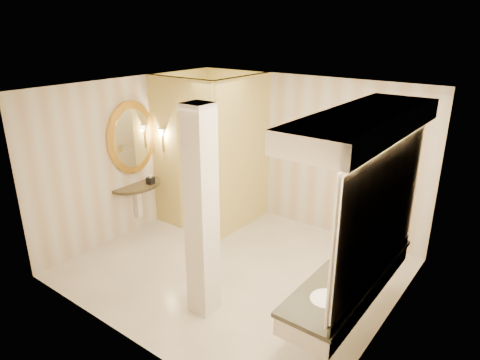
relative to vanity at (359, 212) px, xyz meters
name	(u,v)px	position (x,y,z in m)	size (l,w,h in m)	color
floor	(236,268)	(-1.98, 0.40, -1.63)	(4.50, 4.50, 0.00)	silver
ceiling	(235,89)	(-1.98, 0.40, 1.07)	(4.50, 4.50, 0.00)	silver
wall_back	(304,153)	(-1.98, 2.40, -0.28)	(4.50, 0.02, 2.70)	beige
wall_front	(122,239)	(-1.98, -1.60, -0.28)	(4.50, 0.02, 2.70)	beige
wall_left	(132,157)	(-4.23, 0.40, -0.28)	(0.02, 4.00, 2.70)	beige
wall_right	(394,229)	(0.27, 0.40, -0.28)	(0.02, 4.00, 2.70)	beige
toilet_closet	(219,154)	(-3.09, 1.37, -0.24)	(1.50, 1.55, 2.70)	#D0C36D
wall_sconce	(162,133)	(-3.90, 0.83, 0.10)	(0.14, 0.14, 0.42)	#B78C3A
vanity	(359,212)	(0.00, 0.00, 0.00)	(0.75, 2.46, 2.09)	silver
console_shelf	(133,158)	(-4.19, 0.39, -0.29)	(0.96, 0.96, 1.93)	black
pillar	(202,215)	(-1.70, -0.63, -0.28)	(0.31, 0.31, 2.70)	silver
tissue_box	(151,181)	(-3.97, 0.55, -0.69)	(0.12, 0.12, 0.12)	black
toilet	(213,183)	(-3.93, 2.15, -1.22)	(0.46, 0.80, 0.82)	white
soap_bottle_a	(341,271)	(-0.08, -0.13, -0.69)	(0.06, 0.06, 0.12)	beige
soap_bottle_b	(363,258)	(0.00, 0.27, -0.69)	(0.10, 0.10, 0.13)	silver
soap_bottle_c	(336,268)	(-0.13, -0.17, -0.66)	(0.07, 0.07, 0.19)	#C6B28C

